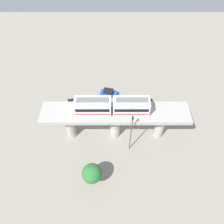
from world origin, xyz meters
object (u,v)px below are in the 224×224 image
at_px(signal_post, 131,132).
at_px(parked_car_yellow, 148,104).
at_px(train, 112,106).
at_px(parked_car_white, 74,104).
at_px(tree_near_viaduct, 92,174).
at_px(parked_car_blue, 109,93).

bearing_deg(signal_post, parked_car_yellow, -23.26).
relative_size(train, parked_car_yellow, 3.20).
relative_size(parked_car_yellow, signal_post, 0.42).
bearing_deg(parked_car_white, parked_car_yellow, -100.19).
xyz_separation_m(parked_car_white, tree_near_viaduct, (-18.72, -5.74, 2.77)).
distance_m(parked_car_white, parked_car_blue, 9.11).
relative_size(train, signal_post, 1.34).
relative_size(parked_car_blue, signal_post, 0.45).
distance_m(train, signal_post, 5.97).
height_order(parked_car_white, parked_car_blue, same).
bearing_deg(tree_near_viaduct, parked_car_white, 17.04).
bearing_deg(signal_post, train, 45.72).
bearing_deg(tree_near_viaduct, train, -18.02).
distance_m(parked_car_blue, tree_near_viaduct, 22.76).
bearing_deg(parked_car_yellow, train, 135.36).
height_order(parked_car_blue, tree_near_viaduct, tree_near_viaduct).
distance_m(train, parked_car_yellow, 14.48).
relative_size(parked_car_white, signal_post, 0.44).
height_order(tree_near_viaduct, signal_post, signal_post).
bearing_deg(parked_car_white, parked_car_blue, -75.99).
bearing_deg(tree_near_viaduct, signal_post, -44.47).
bearing_deg(signal_post, parked_car_white, 47.09).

